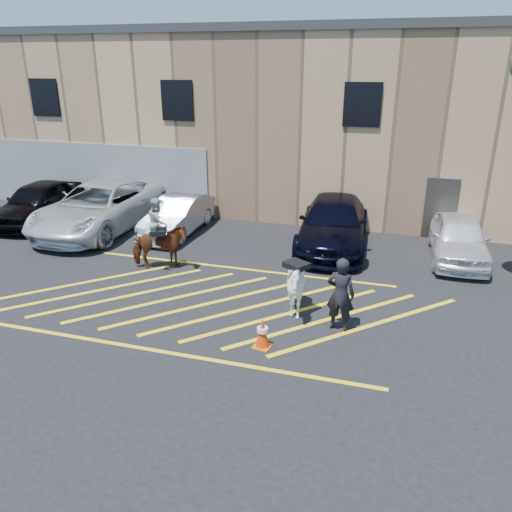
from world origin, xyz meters
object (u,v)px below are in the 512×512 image
(car_white_pickup, at_px, (100,207))
(car_white_suv, at_px, (459,238))
(mounted_bay, at_px, (159,241))
(handler, at_px, (341,294))
(traffic_cone, at_px, (262,333))
(car_silver_sedan, at_px, (178,216))
(saddled_white, at_px, (296,287))
(car_blue_suv, at_px, (333,223))
(car_black_suv, at_px, (38,202))

(car_white_pickup, xyz_separation_m, car_white_suv, (12.76, 0.57, -0.17))
(mounted_bay, bearing_deg, car_white_pickup, 143.29)
(handler, relative_size, traffic_cone, 2.51)
(car_silver_sedan, relative_size, saddled_white, 2.25)
(car_silver_sedan, bearing_deg, traffic_cone, -52.62)
(car_white_pickup, xyz_separation_m, handler, (9.71, -5.10, 0.03))
(car_blue_suv, distance_m, handler, 5.91)
(car_blue_suv, xyz_separation_m, saddled_white, (-0.16, -5.40, -0.04))
(car_silver_sedan, bearing_deg, car_white_suv, 1.06)
(car_black_suv, distance_m, car_blue_suv, 11.64)
(handler, xyz_separation_m, traffic_cone, (-1.53, -1.31, -0.55))
(car_black_suv, bearing_deg, handler, -27.74)
(handler, relative_size, saddled_white, 1.01)
(mounted_bay, bearing_deg, car_white_suv, 21.58)
(handler, height_order, saddled_white, handler)
(car_black_suv, relative_size, car_white_suv, 1.12)
(handler, xyz_separation_m, saddled_white, (-1.16, 0.43, -0.15))
(car_silver_sedan, height_order, handler, handler)
(car_white_suv, bearing_deg, mounted_bay, -159.29)
(car_blue_suv, bearing_deg, car_white_suv, -6.05)
(car_white_suv, bearing_deg, handler, -119.19)
(car_white_pickup, distance_m, traffic_cone, 10.40)
(car_blue_suv, relative_size, car_white_suv, 1.32)
(handler, bearing_deg, car_blue_suv, -73.56)
(car_blue_suv, bearing_deg, traffic_cone, -98.15)
(handler, relative_size, mounted_bay, 0.81)
(car_blue_suv, height_order, traffic_cone, car_blue_suv)
(car_white_suv, bearing_deg, car_white_pickup, -178.30)
(car_white_suv, distance_m, handler, 6.45)
(mounted_bay, height_order, traffic_cone, mounted_bay)
(mounted_bay, bearing_deg, car_black_suv, 155.76)
(car_white_pickup, relative_size, car_white_suv, 1.52)
(car_black_suv, height_order, saddled_white, car_black_suv)
(car_white_suv, xyz_separation_m, handler, (-3.06, -5.67, 0.20))
(car_silver_sedan, bearing_deg, car_white_pickup, -172.22)
(car_black_suv, height_order, car_silver_sedan, car_black_suv)
(car_black_suv, bearing_deg, traffic_cone, -35.75)
(car_white_suv, distance_m, mounted_bay, 9.51)
(car_black_suv, height_order, handler, handler)
(mounted_bay, bearing_deg, car_silver_sedan, 105.71)
(car_blue_suv, relative_size, saddled_white, 3.05)
(car_white_suv, bearing_deg, traffic_cone, -124.20)
(car_silver_sedan, bearing_deg, car_blue_suv, 3.29)
(car_blue_suv, bearing_deg, saddled_white, -95.57)
(saddled_white, bearing_deg, car_white_suv, 51.19)
(car_black_suv, xyz_separation_m, traffic_cone, (11.09, -6.56, -0.43))
(car_white_pickup, height_order, car_blue_suv, car_white_pickup)
(car_blue_suv, distance_m, mounted_bay, 6.02)
(car_blue_suv, distance_m, saddled_white, 5.40)
(car_black_suv, bearing_deg, mounted_bay, -29.39)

